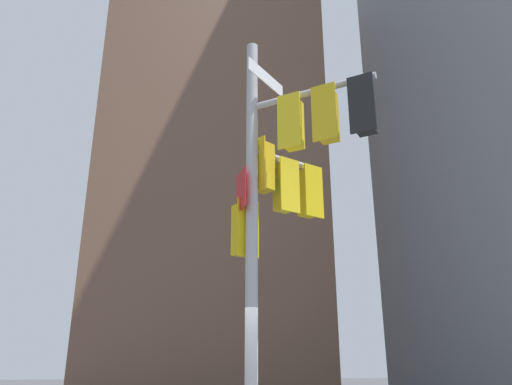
{
  "coord_description": "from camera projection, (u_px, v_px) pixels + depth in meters",
  "views": [
    {
      "loc": [
        -1.62,
        -9.01,
        1.5
      ],
      "look_at": [
        0.09,
        0.02,
        4.71
      ],
      "focal_mm": 35.01,
      "sensor_mm": 36.0,
      "label": 1
    }
  ],
  "objects": [
    {
      "name": "building_mid_block",
      "position": [
        206.0,
        155.0,
        31.62
      ],
      "size": [
        12.04,
        12.04,
        28.33
      ],
      "primitive_type": "cube",
      "color": "brown",
      "rests_on": "ground"
    },
    {
      "name": "signal_pole_assembly",
      "position": [
        283.0,
        182.0,
        9.7
      ],
      "size": [
        2.41,
        2.63,
        8.07
      ],
      "color": "#B2B2B5",
      "rests_on": "ground"
    }
  ]
}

